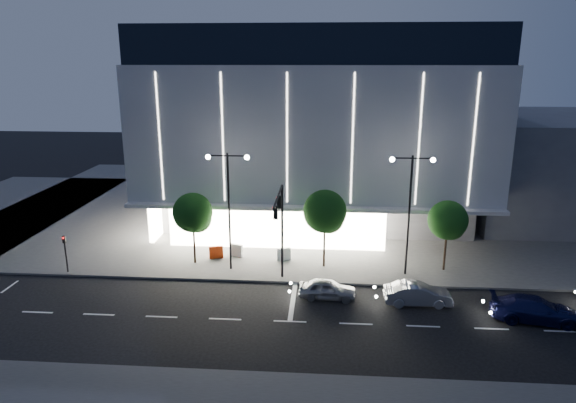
% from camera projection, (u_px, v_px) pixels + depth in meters
% --- Properties ---
extents(ground, '(160.00, 160.00, 0.00)m').
position_uv_depth(ground, '(260.00, 309.00, 32.82)').
color(ground, black).
rests_on(ground, ground).
extents(sidewalk_museum, '(70.00, 40.00, 0.15)m').
position_uv_depth(sidewalk_museum, '(334.00, 206.00, 55.51)').
color(sidewalk_museum, '#474747').
rests_on(sidewalk_museum, ground).
extents(museum, '(30.00, 25.80, 18.00)m').
position_uv_depth(museum, '(316.00, 123.00, 51.57)').
color(museum, '#4C4C51').
rests_on(museum, ground).
extents(annex_building, '(16.00, 20.00, 10.00)m').
position_uv_depth(annex_building, '(540.00, 164.00, 52.70)').
color(annex_building, '#4C4C51').
rests_on(annex_building, ground).
extents(traffic_mast, '(0.33, 5.89, 7.07)m').
position_uv_depth(traffic_mast, '(280.00, 219.00, 34.61)').
color(traffic_mast, black).
rests_on(traffic_mast, ground).
extents(street_lamp_west, '(3.16, 0.36, 9.00)m').
position_uv_depth(street_lamp_west, '(229.00, 194.00, 37.21)').
color(street_lamp_west, black).
rests_on(street_lamp_west, ground).
extents(street_lamp_east, '(3.16, 0.36, 9.00)m').
position_uv_depth(street_lamp_east, '(410.00, 198.00, 36.28)').
color(street_lamp_east, black).
rests_on(street_lamp_east, ground).
extents(ped_signal_far, '(0.22, 0.24, 3.00)m').
position_uv_depth(ped_signal_far, '(65.00, 250.00, 37.70)').
color(ped_signal_far, black).
rests_on(ped_signal_far, ground).
extents(tree_left, '(3.02, 3.02, 5.72)m').
position_uv_depth(tree_left, '(193.00, 215.00, 38.91)').
color(tree_left, black).
rests_on(tree_left, ground).
extents(tree_mid, '(3.25, 3.25, 6.15)m').
position_uv_depth(tree_mid, '(325.00, 214.00, 38.12)').
color(tree_mid, black).
rests_on(tree_mid, ground).
extents(tree_right, '(2.91, 2.91, 5.51)m').
position_uv_depth(tree_right, '(448.00, 222.00, 37.60)').
color(tree_right, black).
rests_on(tree_right, ground).
extents(car_lead, '(3.94, 1.81, 1.31)m').
position_uv_depth(car_lead, '(328.00, 289.00, 34.12)').
color(car_lead, '#929599').
rests_on(car_lead, ground).
extents(car_second, '(4.37, 1.63, 1.43)m').
position_uv_depth(car_second, '(418.00, 294.00, 33.28)').
color(car_second, '#ACAEB4').
rests_on(car_second, ground).
extents(car_third, '(5.42, 2.80, 1.50)m').
position_uv_depth(car_third, '(535.00, 309.00, 31.14)').
color(car_third, '#111343').
rests_on(car_third, ground).
extents(barrier_a, '(1.13, 0.53, 1.00)m').
position_uv_depth(barrier_a, '(216.00, 252.00, 40.66)').
color(barrier_a, '#FB3C0D').
rests_on(barrier_a, sidewalk_museum).
extents(barrier_b, '(1.12, 0.63, 1.00)m').
position_uv_depth(barrier_b, '(236.00, 250.00, 41.10)').
color(barrier_b, silver).
rests_on(barrier_b, sidewalk_museum).
extents(barrier_d, '(1.13, 0.54, 1.00)m').
position_uv_depth(barrier_d, '(284.00, 254.00, 40.28)').
color(barrier_d, white).
rests_on(barrier_d, sidewalk_museum).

